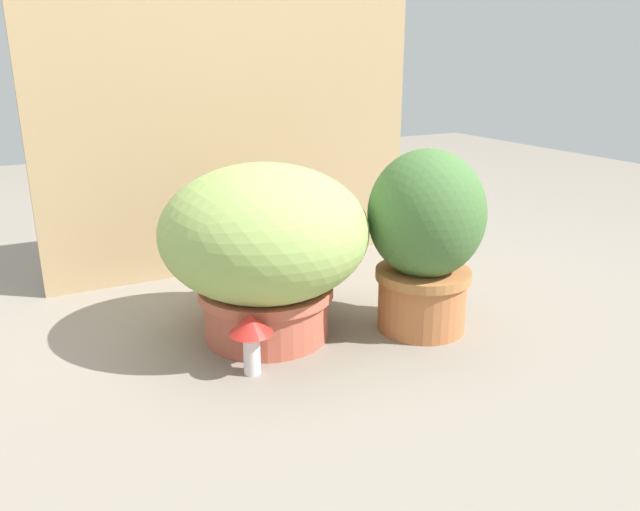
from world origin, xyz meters
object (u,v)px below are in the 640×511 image
(leafy_planter, at_px, (425,236))
(mushroom_ornament_red, at_px, (251,331))
(mushroom_ornament_pink, at_px, (290,318))
(grass_planter, at_px, (265,244))
(cat, at_px, (281,261))

(leafy_planter, relative_size, mushroom_ornament_red, 3.26)
(mushroom_ornament_pink, bearing_deg, leafy_planter, -9.19)
(leafy_planter, xyz_separation_m, mushroom_ornament_red, (-0.47, -0.02, -0.14))
(mushroom_ornament_pink, bearing_deg, grass_planter, 105.80)
(mushroom_ornament_red, bearing_deg, grass_planter, 57.44)
(grass_planter, bearing_deg, mushroom_ornament_red, -122.56)
(leafy_planter, bearing_deg, mushroom_ornament_pink, 170.81)
(grass_planter, relative_size, cat, 1.52)
(leafy_planter, height_order, mushroom_ornament_red, leafy_planter)
(mushroom_ornament_red, relative_size, mushroom_ornament_pink, 1.33)
(cat, distance_m, mushroom_ornament_pink, 0.29)
(grass_planter, height_order, leafy_planter, leafy_planter)
(cat, distance_m, mushroom_ornament_red, 0.42)
(grass_planter, relative_size, mushroom_ornament_red, 3.55)
(grass_planter, xyz_separation_m, mushroom_ornament_red, (-0.11, -0.17, -0.14))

